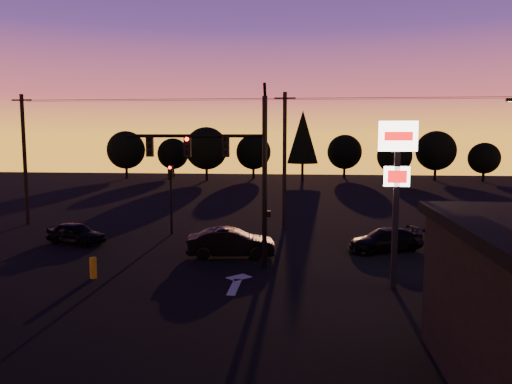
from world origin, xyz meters
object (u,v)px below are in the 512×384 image
secondary_signal (171,189)px  bollard (93,268)px  car_mid (231,243)px  car_left (76,233)px  car_right (385,240)px  traffic_signal_mast (230,163)px  pylon_sign (397,169)px

secondary_signal → bollard: 10.15m
car_mid → secondary_signal: bearing=33.7°
secondary_signal → car_mid: bearing=-49.7°
car_left → car_right: bearing=-71.1°
car_mid → traffic_signal_mast: bearing=-178.3°
secondary_signal → bollard: size_ratio=4.71×
car_left → car_right: car_left is taller
bollard → car_right: size_ratio=0.22×
bollard → car_right: (13.55, 6.50, 0.15)m
pylon_sign → car_left: size_ratio=1.87×
bollard → secondary_signal: bearing=85.1°
traffic_signal_mast → car_right: (7.81, 4.17, -4.33)m
traffic_signal_mast → car_mid: bearing=98.2°
traffic_signal_mast → pylon_sign: bearing=-19.4°
traffic_signal_mast → car_mid: traffic_signal_mast is taller
car_mid → car_right: size_ratio=1.07×
traffic_signal_mast → car_right: traffic_signal_mast is taller
traffic_signal_mast → car_right: size_ratio=2.04×
secondary_signal → pylon_sign: 15.75m
secondary_signal → car_mid: (4.60, -5.44, -2.12)m
car_left → car_right: size_ratio=0.86×
traffic_signal_mast → bollard: (-5.74, -2.33, -4.47)m
pylon_sign → car_mid: size_ratio=1.52×
car_left → traffic_signal_mast: bearing=-94.6°
traffic_signal_mast → car_left: bearing=156.2°
car_mid → car_left: bearing=70.2°
secondary_signal → car_right: secondary_signal is taller
car_mid → bollard: bearing=122.3°
bollard → car_mid: size_ratio=0.21×
bollard → car_right: bearing=25.6°
car_left → car_right: (17.47, -0.10, -0.01)m
pylon_sign → car_left: bearing=158.0°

